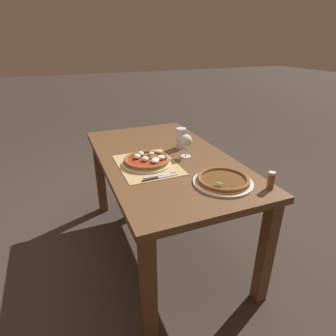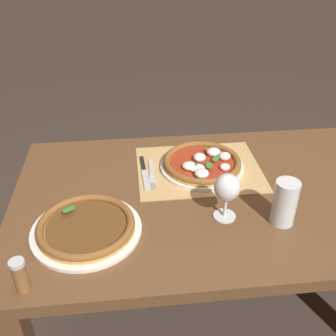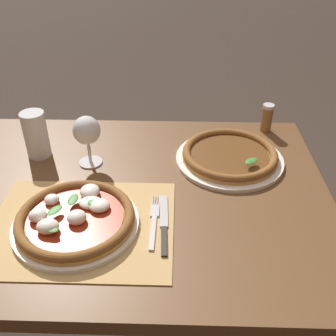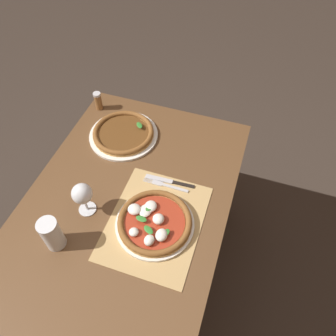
{
  "view_description": "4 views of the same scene",
  "coord_description": "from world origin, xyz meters",
  "px_view_note": "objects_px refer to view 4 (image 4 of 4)",
  "views": [
    {
      "loc": [
        1.61,
        -0.63,
        1.46
      ],
      "look_at": [
        0.34,
        -0.11,
        0.82
      ],
      "focal_mm": 30.0,
      "sensor_mm": 36.0,
      "label": 1
    },
    {
      "loc": [
        0.33,
        1.05,
        1.53
      ],
      "look_at": [
        0.2,
        -0.08,
        0.8
      ],
      "focal_mm": 42.0,
      "sensor_mm": 36.0,
      "label": 2
    },
    {
      "loc": [
        0.32,
        -0.85,
        1.4
      ],
      "look_at": [
        0.29,
        0.03,
        0.8
      ],
      "focal_mm": 42.0,
      "sensor_mm": 36.0,
      "label": 3
    },
    {
      "loc": [
        -0.49,
        -0.39,
        1.87
      ],
      "look_at": [
        0.33,
        -0.12,
        0.77
      ],
      "focal_mm": 35.0,
      "sensor_mm": 36.0,
      "label": 4
    }
  ],
  "objects_px": {
    "pizza_far": "(123,133)",
    "pint_glass": "(52,234)",
    "pepper_shaker": "(98,101)",
    "pizza_near": "(154,222)",
    "knife": "(170,181)",
    "wine_glass": "(82,195)",
    "fork": "(165,185)"
  },
  "relations": [
    {
      "from": "pizza_far",
      "to": "wine_glass",
      "type": "bearing_deg",
      "value": -176.78
    },
    {
      "from": "pizza_near",
      "to": "wine_glass",
      "type": "height_order",
      "value": "wine_glass"
    },
    {
      "from": "pint_glass",
      "to": "pepper_shaker",
      "type": "relative_size",
      "value": 1.49
    },
    {
      "from": "knife",
      "to": "fork",
      "type": "bearing_deg",
      "value": 155.7
    },
    {
      "from": "pizza_far",
      "to": "pepper_shaker",
      "type": "xyz_separation_m",
      "value": [
        0.14,
        0.2,
        0.03
      ]
    },
    {
      "from": "wine_glass",
      "to": "knife",
      "type": "bearing_deg",
      "value": -49.24
    },
    {
      "from": "wine_glass",
      "to": "pizza_far",
      "type": "bearing_deg",
      "value": 3.22
    },
    {
      "from": "pint_glass",
      "to": "pepper_shaker",
      "type": "distance_m",
      "value": 0.75
    },
    {
      "from": "pint_glass",
      "to": "pizza_near",
      "type": "bearing_deg",
      "value": -59.74
    },
    {
      "from": "knife",
      "to": "pepper_shaker",
      "type": "height_order",
      "value": "pepper_shaker"
    },
    {
      "from": "wine_glass",
      "to": "pepper_shaker",
      "type": "height_order",
      "value": "wine_glass"
    },
    {
      "from": "pizza_far",
      "to": "knife",
      "type": "xyz_separation_m",
      "value": [
        -0.19,
        -0.29,
        -0.01
      ]
    },
    {
      "from": "pint_glass",
      "to": "wine_glass",
      "type": "bearing_deg",
      "value": -13.78
    },
    {
      "from": "pizza_far",
      "to": "pint_glass",
      "type": "height_order",
      "value": "pint_glass"
    },
    {
      "from": "pizza_far",
      "to": "pepper_shaker",
      "type": "distance_m",
      "value": 0.25
    },
    {
      "from": "pizza_near",
      "to": "knife",
      "type": "xyz_separation_m",
      "value": [
        0.21,
        0.01,
        -0.02
      ]
    },
    {
      "from": "wine_glass",
      "to": "pint_glass",
      "type": "distance_m",
      "value": 0.18
    },
    {
      "from": "wine_glass",
      "to": "pint_glass",
      "type": "bearing_deg",
      "value": 166.22
    },
    {
      "from": "pepper_shaker",
      "to": "knife",
      "type": "bearing_deg",
      "value": -124.06
    },
    {
      "from": "pepper_shaker",
      "to": "pint_glass",
      "type": "bearing_deg",
      "value": -166.22
    },
    {
      "from": "pint_glass",
      "to": "pizza_far",
      "type": "bearing_deg",
      "value": -1.7
    },
    {
      "from": "wine_glass",
      "to": "pint_glass",
      "type": "xyz_separation_m",
      "value": [
        -0.17,
        0.04,
        -0.04
      ]
    },
    {
      "from": "pint_glass",
      "to": "knife",
      "type": "bearing_deg",
      "value": -37.84
    },
    {
      "from": "pizza_near",
      "to": "knife",
      "type": "distance_m",
      "value": 0.21
    },
    {
      "from": "wine_glass",
      "to": "pepper_shaker",
      "type": "xyz_separation_m",
      "value": [
        0.56,
        0.22,
        -0.06
      ]
    },
    {
      "from": "pint_glass",
      "to": "fork",
      "type": "xyz_separation_m",
      "value": [
        0.38,
        -0.3,
        -0.06
      ]
    },
    {
      "from": "wine_glass",
      "to": "pint_glass",
      "type": "relative_size",
      "value": 1.07
    },
    {
      "from": "wine_glass",
      "to": "fork",
      "type": "distance_m",
      "value": 0.35
    },
    {
      "from": "pizza_near",
      "to": "wine_glass",
      "type": "xyz_separation_m",
      "value": [
        -0.02,
        0.28,
        0.08
      ]
    },
    {
      "from": "pint_glass",
      "to": "knife",
      "type": "xyz_separation_m",
      "value": [
        0.4,
        -0.31,
        -0.06
      ]
    },
    {
      "from": "pizza_far",
      "to": "pint_glass",
      "type": "bearing_deg",
      "value": 178.3
    },
    {
      "from": "pizza_near",
      "to": "fork",
      "type": "bearing_deg",
      "value": 5.93
    }
  ]
}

